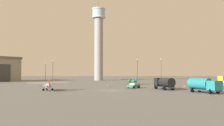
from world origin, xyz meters
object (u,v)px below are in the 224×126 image
Objects in this scene: light_post_north at (46,71)px; airplane_silver at (48,85)px; control_tower at (99,40)px; traffic_cone_near_left at (184,86)px; light_post_west at (161,68)px; traffic_cone_near_right at (108,85)px; car_green at (134,85)px; light_post_east at (137,69)px; airplane_green at (132,81)px; light_post_centre at (53,69)px; truck_fuel_tanker_teal at (203,85)px; truck_fuel_tanker_black at (164,83)px.

airplane_silver is at bearing -75.40° from light_post_north.
control_tower is 67.13× the size of traffic_cone_near_left.
light_post_west is 43.15m from traffic_cone_near_right.
car_green is at bearing -46.42° from traffic_cone_near_right.
light_post_west is at bearing -165.78° from car_green.
car_green is 38.07m from light_post_east.
control_tower is 36.71m from light_post_west.
airplane_green is 12.91× the size of traffic_cone_near_right.
airplane_silver reaches higher than traffic_cone_near_left.
truck_fuel_tanker_teal is at bearing -49.64° from light_post_centre.
truck_fuel_tanker_black is at bearing -89.97° from light_post_east.
light_post_east is (6.76, 37.12, 5.10)m from car_green.
airplane_silver is 1.25× the size of truck_fuel_tanker_teal.
control_tower is 4.63× the size of airplane_green.
control_tower reaches higher than truck_fuel_tanker_black.
light_post_west is at bearing 84.66° from traffic_cone_near_left.
light_post_north is 35.76m from traffic_cone_near_right.
car_green is (10.32, -58.78, -20.58)m from control_tower.
light_post_west is 1.27× the size of light_post_north.
control_tower is 4.21× the size of light_post_east.
light_post_west is 47.79m from light_post_centre.
truck_fuel_tanker_black is at bearing -103.79° from light_post_west.
car_green is 0.43× the size of light_post_east.
truck_fuel_tanker_black is 10.58m from truck_fuel_tanker_teal.
light_post_centre is (-28.84, 34.22, 4.70)m from car_green.
airplane_silver is at bearing -164.06° from traffic_cone_near_left.
light_post_west is 1.13× the size of light_post_centre.
traffic_cone_near_right is (-8.89, -12.37, -0.91)m from airplane_green.
airplane_green is 27.96m from light_post_west.
light_post_west is at bearing 21.59° from light_post_east.
control_tower is at bearing -0.56° from truck_fuel_tanker_black.
truck_fuel_tanker_black is (27.74, 1.94, 0.42)m from airplane_silver.
truck_fuel_tanker_teal is 28.80m from traffic_cone_near_right.
truck_fuel_tanker_black reaches higher than traffic_cone_near_right.
light_post_east is at bearing -15.44° from truck_fuel_tanker_black.
light_post_east is 14.19× the size of traffic_cone_near_right.
traffic_cone_near_left is 0.89× the size of traffic_cone_near_right.
truck_fuel_tanker_teal reaches higher than car_green.
truck_fuel_tanker_black is 48.76m from light_post_west.
light_post_west is at bearing 147.46° from truck_fuel_tanker_teal.
control_tower is 64.83m from traffic_cone_near_left.
light_post_north is (-33.53, 13.13, 3.66)m from airplane_green.
traffic_cone_near_right is at bearing -98.44° from car_green.
car_green is 44.99m from light_post_centre.
light_post_north is (-38.15, 38.02, 3.24)m from truck_fuel_tanker_black.
truck_fuel_tanker_teal is 56.57m from light_post_west.
airplane_silver reaches higher than car_green.
car_green is at bearing 157.09° from airplane_green.
truck_fuel_tanker_teal is (5.68, -8.93, 0.01)m from truck_fuel_tanker_black.
airplane_green is 0.98× the size of light_post_centre.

